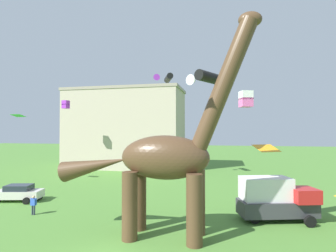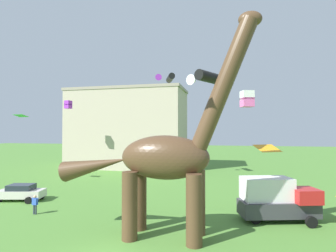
{
  "view_description": "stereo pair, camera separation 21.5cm",
  "coord_description": "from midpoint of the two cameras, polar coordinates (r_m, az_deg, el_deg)",
  "views": [
    {
      "loc": [
        5.98,
        -12.5,
        6.66
      ],
      "look_at": [
        2.32,
        4.28,
        7.02
      ],
      "focal_mm": 28.79,
      "sensor_mm": 36.0,
      "label": 1
    },
    {
      "loc": [
        6.19,
        -12.45,
        6.66
      ],
      "look_at": [
        2.32,
        4.28,
        7.02
      ],
      "focal_mm": 28.79,
      "sensor_mm": 36.0,
      "label": 2
    }
  ],
  "objects": [
    {
      "name": "kite_mid_left",
      "position": [
        18.53,
        7.72,
        9.99
      ],
      "size": [
        2.64,
        2.56,
        0.75
      ],
      "color": "black"
    },
    {
      "name": "kite_apex",
      "position": [
        21.38,
        19.82,
        -4.44
      ],
      "size": [
        2.14,
        1.97,
        0.5
      ],
      "color": "orange"
    },
    {
      "name": "parked_sedan_left",
      "position": [
        30.3,
        -29.19,
        -12.2
      ],
      "size": [
        4.49,
        2.67,
        1.55
      ],
      "rotation": [
        0.0,
        0.0,
        0.23
      ],
      "color": "silver",
      "rests_on": "ground_plane"
    },
    {
      "name": "kite_high_left",
      "position": [
        39.63,
        -29.28,
        1.93
      ],
      "size": [
        1.69,
        1.31,
        0.29
      ],
      "color": "green"
    },
    {
      "name": "person_photographer",
      "position": [
        24.94,
        -26.82,
        -14.37
      ],
      "size": [
        0.57,
        0.25,
        1.53
      ],
      "rotation": [
        0.0,
        0.0,
        1.77
      ],
      "color": "#2D3347",
      "rests_on": "ground_plane"
    },
    {
      "name": "kite_drifting",
      "position": [
        39.11,
        -0.61,
        10.14
      ],
      "size": [
        3.17,
        3.28,
        0.93
      ],
      "color": "black"
    },
    {
      "name": "parked_box_truck",
      "position": [
        22.41,
        21.46,
        -14.05
      ],
      "size": [
        5.96,
        3.55,
        3.2
      ],
      "rotation": [
        0.0,
        0.0,
        0.28
      ],
      "color": "#38383D",
      "rests_on": "ground_plane"
    },
    {
      "name": "kite_near_low",
      "position": [
        24.44,
        15.91,
        5.51
      ],
      "size": [
        1.23,
        1.23,
        1.39
      ],
      "color": "white"
    },
    {
      "name": "kite_mid_center",
      "position": [
        45.27,
        -20.97,
        4.27
      ],
      "size": [
        1.0,
        1.0,
        1.26
      ],
      "color": "purple"
    },
    {
      "name": "dinosaur_sculpture",
      "position": [
        17.26,
        -1.29,
        -6.66
      ],
      "size": [
        13.28,
        2.81,
        13.88
      ],
      "rotation": [
        0.0,
        0.0,
        0.44
      ],
      "color": "#513823",
      "rests_on": "ground_plane"
    },
    {
      "name": "background_building_block",
      "position": [
        51.06,
        -9.15,
        -0.48
      ],
      "size": [
        21.52,
        9.81,
        14.58
      ],
      "color": "#B7A893",
      "rests_on": "ground_plane"
    }
  ]
}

